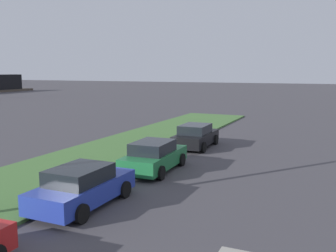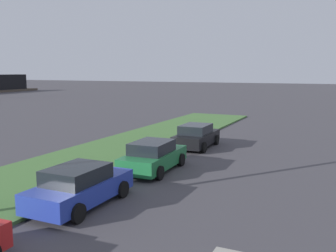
# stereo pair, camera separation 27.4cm
# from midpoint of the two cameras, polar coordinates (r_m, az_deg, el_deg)

# --- Properties ---
(parked_car_blue) EXTENTS (4.31, 2.04, 1.47)m
(parked_car_blue) POSITION_cam_midpoint_polar(r_m,az_deg,el_deg) (13.99, -12.54, -8.83)
(parked_car_blue) COLOR #23389E
(parked_car_blue) RESTS_ON ground
(parked_car_green) EXTENTS (4.37, 2.15, 1.47)m
(parked_car_green) POSITION_cam_midpoint_polar(r_m,az_deg,el_deg) (18.29, -1.80, -4.57)
(parked_car_green) COLOR #1E6B38
(parked_car_green) RESTS_ON ground
(parked_car_black) EXTENTS (4.35, 2.11, 1.47)m
(parked_car_black) POSITION_cam_midpoint_polar(r_m,az_deg,el_deg) (23.87, 4.60, -1.54)
(parked_car_black) COLOR black
(parked_car_black) RESTS_ON ground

